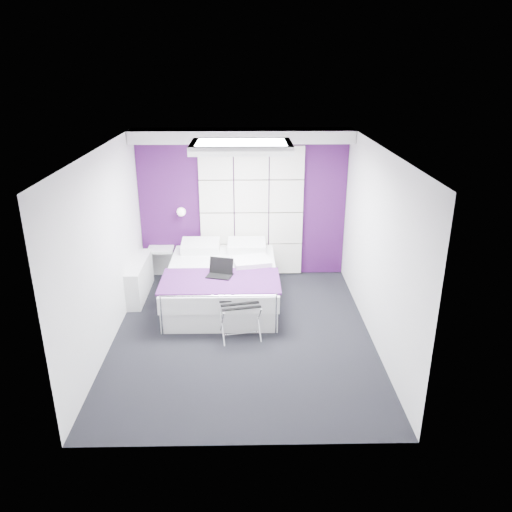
{
  "coord_description": "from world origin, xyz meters",
  "views": [
    {
      "loc": [
        0.07,
        -6.19,
        3.61
      ],
      "look_at": [
        0.19,
        0.35,
        1.05
      ],
      "focal_mm": 35.0,
      "sensor_mm": 36.0,
      "label": 1
    }
  ],
  "objects": [
    {
      "name": "wall_left",
      "position": [
        -1.8,
        0.0,
        1.3
      ],
      "size": [
        0.0,
        4.4,
        4.4
      ],
      "primitive_type": "plane",
      "rotation": [
        1.57,
        0.0,
        1.57
      ],
      "color": "white",
      "rests_on": "floor"
    },
    {
      "name": "accent_wall",
      "position": [
        0.0,
        2.19,
        1.3
      ],
      "size": [
        3.58,
        0.02,
        2.58
      ],
      "primitive_type": "cube",
      "color": "#3E1049",
      "rests_on": "wall_back"
    },
    {
      "name": "headboard",
      "position": [
        0.15,
        2.14,
        1.17
      ],
      "size": [
        1.8,
        0.08,
        2.3
      ],
      "primitive_type": null,
      "color": "white",
      "rests_on": "wall_back"
    },
    {
      "name": "bed",
      "position": [
        -0.33,
        1.08,
        0.32
      ],
      "size": [
        1.76,
        2.13,
        0.74
      ],
      "color": "silver",
      "rests_on": "floor"
    },
    {
      "name": "nightstand",
      "position": [
        -1.45,
        2.02,
        0.54
      ],
      "size": [
        0.44,
        0.34,
        0.05
      ],
      "primitive_type": "cube",
      "color": "silver",
      "rests_on": "wall_back"
    },
    {
      "name": "floor",
      "position": [
        0.0,
        0.0,
        0.0
      ],
      "size": [
        4.4,
        4.4,
        0.0
      ],
      "primitive_type": "plane",
      "color": "black",
      "rests_on": "ground"
    },
    {
      "name": "wall_back",
      "position": [
        0.0,
        2.2,
        1.3
      ],
      "size": [
        3.6,
        0.0,
        3.6
      ],
      "primitive_type": "plane",
      "rotation": [
        1.57,
        0.0,
        0.0
      ],
      "color": "white",
      "rests_on": "floor"
    },
    {
      "name": "skylight",
      "position": [
        0.0,
        0.6,
        2.55
      ],
      "size": [
        1.36,
        0.86,
        0.12
      ],
      "primitive_type": null,
      "color": "white",
      "rests_on": "ceiling"
    },
    {
      "name": "wall_right",
      "position": [
        1.8,
        0.0,
        1.3
      ],
      "size": [
        0.0,
        4.4,
        4.4
      ],
      "primitive_type": "plane",
      "rotation": [
        1.57,
        0.0,
        -1.57
      ],
      "color": "white",
      "rests_on": "floor"
    },
    {
      "name": "wall_lamp",
      "position": [
        -1.05,
        2.06,
        1.22
      ],
      "size": [
        0.15,
        0.15,
        0.15
      ],
      "primitive_type": "sphere",
      "color": "white",
      "rests_on": "wall_back"
    },
    {
      "name": "laptop",
      "position": [
        -0.35,
        0.73,
        0.66
      ],
      "size": [
        0.37,
        0.26,
        0.26
      ],
      "rotation": [
        0.0,
        0.0,
        -0.27
      ],
      "color": "black",
      "rests_on": "bed"
    },
    {
      "name": "radiator",
      "position": [
        -1.69,
        1.3,
        0.3
      ],
      "size": [
        0.22,
        1.2,
        0.6
      ],
      "primitive_type": "cube",
      "color": "silver",
      "rests_on": "floor"
    },
    {
      "name": "soffit",
      "position": [
        0.0,
        1.95,
        2.5
      ],
      "size": [
        3.58,
        0.5,
        0.2
      ],
      "primitive_type": "cube",
      "color": "silver",
      "rests_on": "wall_back"
    },
    {
      "name": "ceiling",
      "position": [
        0.0,
        0.0,
        2.6
      ],
      "size": [
        4.4,
        4.4,
        0.0
      ],
      "primitive_type": "plane",
      "rotation": [
        3.14,
        0.0,
        0.0
      ],
      "color": "white",
      "rests_on": "wall_back"
    },
    {
      "name": "luggage_rack",
      "position": [
        -0.03,
        -0.08,
        0.26
      ],
      "size": [
        0.53,
        0.39,
        0.52
      ],
      "rotation": [
        0.0,
        0.0,
        0.2
      ],
      "color": "silver",
      "rests_on": "floor"
    }
  ]
}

